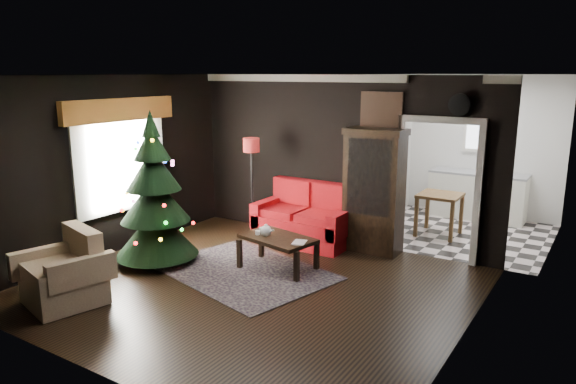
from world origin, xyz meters
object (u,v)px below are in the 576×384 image
Objects in this scene: christmas_tree at (154,195)px; wall_clock at (460,105)px; loveseat at (304,214)px; curio_cabinet at (374,194)px; floor_lamp at (252,189)px; kitchen_table at (439,214)px; armchair at (63,269)px; teapot at (266,231)px; coffee_table at (278,252)px.

wall_clock reaches higher than christmas_tree.
curio_cabinet is at bearing 10.83° from loveseat.
loveseat is at bearing -170.34° from wall_clock.
wall_clock reaches higher than curio_cabinet.
floor_lamp reaches higher than kitchen_table.
kitchen_table is (1.80, 1.65, -0.12)m from loveseat.
loveseat is 3.93m from armchair.
floor_lamp reaches higher than loveseat.
wall_clock is at bearing 32.86° from christmas_tree.
teapot is at bearing 23.00° from christmas_tree.
teapot is (1.44, 2.35, 0.12)m from armchair.
kitchen_table is at bearing 61.35° from teapot.
christmas_tree is at bearing -147.14° from wall_clock.
loveseat is 0.72× the size of christmas_tree.
christmas_tree reaches higher than armchair.
loveseat reaches higher than kitchen_table.
kitchen_table is at bearing 74.80° from armchair.
floor_lamp is at bearing -147.74° from kitchen_table.
coffee_table is at bearing -140.45° from wall_clock.
coffee_table is at bearing -41.68° from floor_lamp.
floor_lamp is at bearing 138.32° from coffee_table.
wall_clock is at bearing 8.53° from curio_cabinet.
curio_cabinet is at bearing 57.82° from teapot.
teapot is at bearing -122.18° from curio_cabinet.
wall_clock is (3.63, 4.11, 1.92)m from armchair.
wall_clock is 2.43m from kitchen_table.
curio_cabinet is 4.65m from armchair.
loveseat is 0.94× the size of floor_lamp.
kitchen_table is (3.08, 5.36, -0.09)m from armchair.
wall_clock is (1.20, 0.18, 1.43)m from curio_cabinet.
christmas_tree is 2.20× the size of coffee_table.
floor_lamp is 3.62m from armchair.
coffee_table is (1.59, 2.43, -0.21)m from armchair.
loveseat is 2.52m from christmas_tree.
wall_clock is 0.43× the size of kitchen_table.
loveseat is 2.27× the size of kitchen_table.
curio_cabinet is 1.67m from kitchen_table.
wall_clock is at bearing 8.79° from floor_lamp.
armchair is 1.20× the size of kitchen_table.
floor_lamp is (-2.15, -0.34, -0.12)m from curio_cabinet.
christmas_tree is at bearing -157.00° from teapot.
floor_lamp is at bearing 100.22° from armchair.
christmas_tree reaches higher than floor_lamp.
armchair reaches higher than coffee_table.
wall_clock is at bearing -66.25° from kitchen_table.
floor_lamp is at bearing -173.26° from loveseat.
floor_lamp is 2.01× the size of armchair.
teapot is 3.44m from kitchen_table.
floor_lamp is at bearing -171.21° from wall_clock.
curio_cabinet reaches higher than coffee_table.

